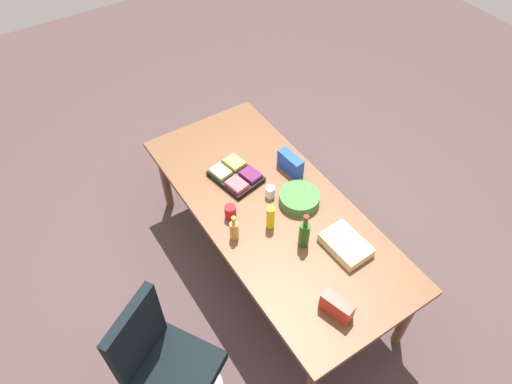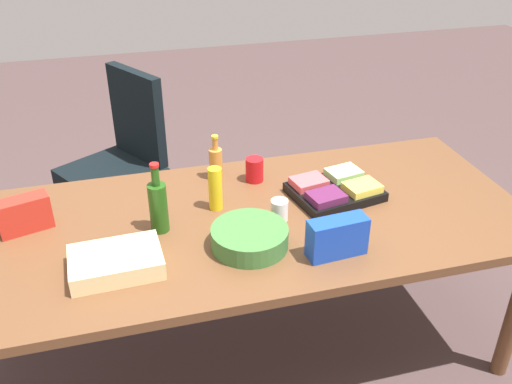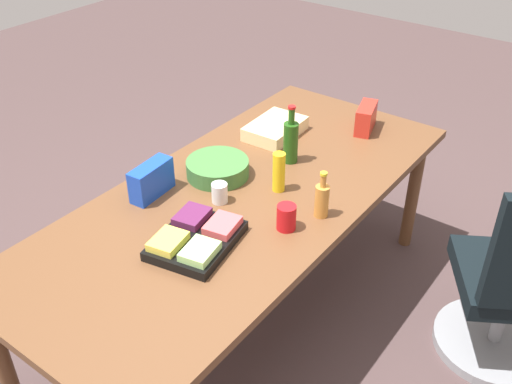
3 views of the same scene
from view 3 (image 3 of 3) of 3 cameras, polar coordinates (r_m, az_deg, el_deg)
ground_plane at (r=3.10m, az=-1.19°, el=-11.73°), size 10.00×10.00×0.00m
conference_table at (r=2.66m, az=-1.36°, el=-1.47°), size 2.27×1.00×0.74m
wine_bottle at (r=2.82m, az=3.37°, el=4.98°), size 0.08×0.08×0.29m
mustard_bottle at (r=2.61m, az=2.22°, el=1.94°), size 0.06×0.06×0.19m
salad_bowl at (r=2.74m, az=-3.73°, el=2.31°), size 0.30×0.30×0.08m
fruit_platter at (r=2.33m, az=-5.81°, el=-4.44°), size 0.41×0.34×0.07m
dressing_bottle at (r=2.46m, az=6.39°, el=-0.72°), size 0.07×0.07×0.21m
chip_bag_blue at (r=2.62m, az=-10.08°, el=1.14°), size 0.23×0.10×0.15m
paper_cup at (r=2.56m, az=-3.54°, el=-0.09°), size 0.07×0.07×0.09m
red_solo_cup at (r=2.39m, az=2.95°, el=-2.46°), size 0.10×0.10×0.11m
chip_bag_red at (r=3.18m, az=10.58°, el=7.04°), size 0.21×0.13×0.14m
sheet_cake at (r=3.09m, az=1.87°, el=6.14°), size 0.33×0.23×0.07m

